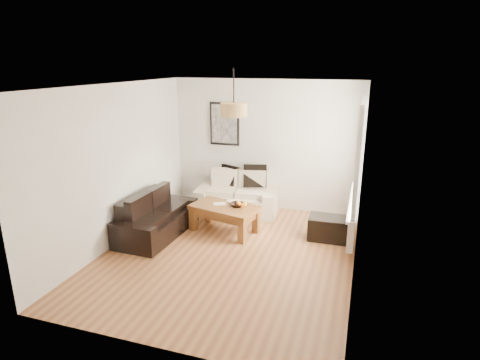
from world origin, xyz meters
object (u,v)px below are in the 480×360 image
(loveseat_cream, at_px, (237,193))
(coffee_table, at_px, (225,219))
(sofa_leather, at_px, (157,216))
(ottoman, at_px, (329,228))

(loveseat_cream, xyz_separation_m, coffee_table, (0.08, -0.97, -0.16))
(sofa_leather, relative_size, ottoman, 2.36)
(coffee_table, relative_size, ottoman, 1.69)
(ottoman, bearing_deg, coffee_table, -172.43)
(sofa_leather, distance_m, coffee_table, 1.19)
(loveseat_cream, relative_size, sofa_leather, 0.97)
(sofa_leather, bearing_deg, ottoman, -73.53)
(coffee_table, bearing_deg, ottoman, 7.57)
(ottoman, bearing_deg, sofa_leather, -165.81)
(loveseat_cream, distance_m, sofa_leather, 1.77)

